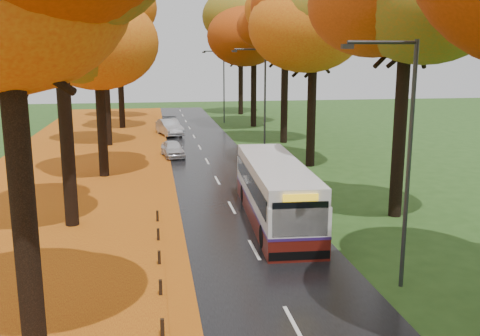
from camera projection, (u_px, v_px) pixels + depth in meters
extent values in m
cube|color=black|center=(215.00, 177.00, 33.52)|extent=(6.50, 90.00, 0.04)
cube|color=silver|center=(215.00, 177.00, 33.51)|extent=(0.12, 90.00, 0.01)
cube|color=maroon|center=(67.00, 183.00, 32.09)|extent=(12.00, 90.00, 0.02)
cube|color=orange|center=(166.00, 178.00, 33.03)|extent=(0.90, 90.00, 0.01)
cylinder|color=black|center=(22.00, 194.00, 12.71)|extent=(0.60, 0.60, 8.58)
cylinder|color=black|center=(66.00, 124.00, 23.17)|extent=(0.60, 0.60, 9.15)
cylinder|color=black|center=(101.00, 113.00, 33.04)|extent=(0.60, 0.60, 8.00)
ellipsoid|color=orange|center=(97.00, 30.00, 32.00)|extent=(9.20, 9.20, 7.18)
cylinder|color=black|center=(106.00, 94.00, 44.47)|extent=(0.60, 0.60, 8.58)
ellipsoid|color=orange|center=(103.00, 28.00, 43.35)|extent=(8.00, 8.00, 6.24)
cylinder|color=black|center=(121.00, 84.00, 55.12)|extent=(0.60, 0.60, 9.15)
ellipsoid|color=orange|center=(118.00, 27.00, 53.93)|extent=(9.20, 9.20, 7.18)
cylinder|color=black|center=(120.00, 84.00, 64.79)|extent=(0.60, 0.60, 8.00)
ellipsoid|color=orange|center=(118.00, 42.00, 63.75)|extent=(8.00, 8.00, 6.24)
cylinder|color=black|center=(400.00, 120.00, 24.58)|extent=(0.60, 0.60, 9.22)
cylinder|color=black|center=(312.00, 106.00, 36.18)|extent=(0.60, 0.60, 8.19)
ellipsoid|color=#BA440E|center=(314.00, 29.00, 35.11)|extent=(9.20, 9.20, 7.18)
cylinder|color=black|center=(284.00, 92.00, 45.87)|extent=(0.60, 0.60, 8.70)
ellipsoid|color=#BA440E|center=(286.00, 27.00, 44.74)|extent=(8.20, 8.20, 6.40)
cylinder|color=black|center=(254.00, 83.00, 56.34)|extent=(0.60, 0.60, 9.22)
ellipsoid|color=#BA440E|center=(254.00, 27.00, 55.14)|extent=(9.20, 9.20, 7.18)
cylinder|color=black|center=(241.00, 82.00, 68.12)|extent=(0.60, 0.60, 8.19)
ellipsoid|color=#BA440E|center=(241.00, 41.00, 67.06)|extent=(8.20, 8.20, 6.40)
cube|color=black|center=(162.00, 328.00, 14.54)|extent=(0.11, 0.11, 0.52)
cube|color=black|center=(161.00, 287.00, 17.05)|extent=(0.11, 0.11, 0.52)
cube|color=black|center=(159.00, 258.00, 19.56)|extent=(0.11, 0.11, 0.52)
cube|color=black|center=(158.00, 235.00, 22.07)|extent=(0.11, 0.11, 0.52)
cube|color=black|center=(157.00, 216.00, 24.58)|extent=(0.11, 0.11, 0.52)
cylinder|color=#333538|center=(408.00, 169.00, 16.95)|extent=(0.14, 0.14, 8.00)
cylinder|color=#333538|center=(383.00, 42.00, 15.96)|extent=(2.20, 0.11, 0.11)
cube|color=#333538|center=(347.00, 46.00, 15.81)|extent=(0.35, 0.18, 0.14)
cylinder|color=#333538|center=(265.00, 105.00, 38.18)|extent=(0.14, 0.14, 8.00)
cylinder|color=#333538|center=(250.00, 49.00, 37.19)|extent=(2.20, 0.11, 0.11)
cube|color=#333538|center=(234.00, 51.00, 37.04)|extent=(0.35, 0.18, 0.14)
cylinder|color=#333538|center=(224.00, 87.00, 59.41)|extent=(0.14, 0.14, 8.00)
cylinder|color=#333538|center=(214.00, 51.00, 58.43)|extent=(2.20, 0.11, 0.11)
cube|color=#333538|center=(204.00, 52.00, 58.28)|extent=(0.35, 0.18, 0.14)
cube|color=#55130D|center=(275.00, 211.00, 24.62)|extent=(2.88, 10.46, 0.85)
cube|color=white|center=(275.00, 190.00, 24.40)|extent=(2.88, 10.46, 1.22)
cube|color=white|center=(275.00, 170.00, 24.21)|extent=(2.82, 10.25, 0.66)
cube|color=navy|center=(275.00, 202.00, 24.52)|extent=(2.90, 10.48, 0.11)
cube|color=black|center=(275.00, 182.00, 24.32)|extent=(2.86, 9.64, 0.80)
cube|color=black|center=(300.00, 220.00, 19.36)|extent=(2.07, 0.16, 1.32)
cube|color=yellow|center=(301.00, 198.00, 19.19)|extent=(1.30, 0.13, 0.26)
cube|color=black|center=(299.00, 255.00, 19.67)|extent=(2.31, 0.24, 0.33)
cylinder|color=black|center=(264.00, 237.00, 21.07)|extent=(0.31, 0.95, 0.94)
cylinder|color=black|center=(316.00, 235.00, 21.30)|extent=(0.31, 0.95, 0.94)
cylinder|color=black|center=(244.00, 194.00, 27.51)|extent=(0.31, 0.95, 0.94)
cylinder|color=black|center=(284.00, 193.00, 27.74)|extent=(0.31, 0.95, 0.94)
imported|color=silver|center=(173.00, 149.00, 39.92)|extent=(1.91, 3.73, 1.22)
imported|color=#AAACB2|center=(170.00, 127.00, 50.56)|extent=(2.64, 4.80, 1.50)
imported|color=black|center=(167.00, 124.00, 54.11)|extent=(2.25, 4.33, 1.20)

